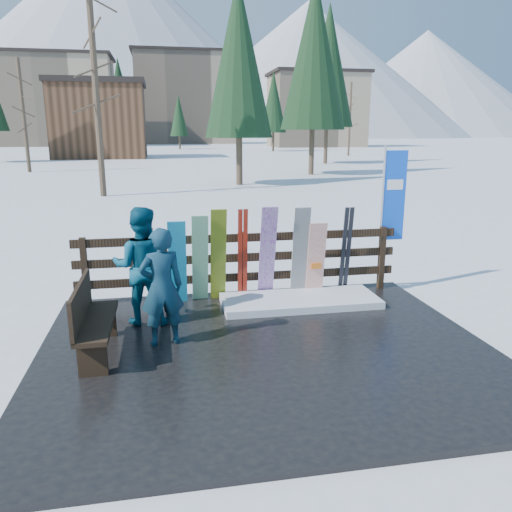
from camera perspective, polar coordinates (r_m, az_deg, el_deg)
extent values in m
plane|color=white|center=(6.84, 1.25, -11.02)|extent=(700.00, 700.00, 0.00)
cube|color=black|center=(6.82, 1.25, -10.71)|extent=(6.00, 5.00, 0.08)
cube|color=black|center=(8.66, -18.96, -1.75)|extent=(0.10, 0.10, 1.15)
cube|color=black|center=(8.56, -10.34, -1.38)|extent=(0.10, 0.10, 1.15)
cube|color=black|center=(8.65, -1.70, -0.99)|extent=(0.10, 0.10, 1.15)
cube|color=black|center=(8.94, 6.56, -0.59)|extent=(0.10, 0.10, 1.15)
cube|color=black|center=(9.40, 14.16, -0.21)|extent=(0.10, 0.10, 1.15)
cube|color=black|center=(8.71, -1.69, -2.42)|extent=(5.60, 0.05, 0.14)
cube|color=black|center=(8.62, -1.71, -0.18)|extent=(5.60, 0.05, 0.14)
cube|color=black|center=(8.54, -1.73, 2.09)|extent=(5.60, 0.05, 0.14)
cube|color=white|center=(8.43, 5.04, -5.11)|extent=(2.61, 1.00, 0.12)
cube|color=black|center=(6.74, -17.70, -7.18)|extent=(0.40, 1.50, 0.06)
cube|color=black|center=(6.28, -18.19, -11.05)|extent=(0.34, 0.06, 0.45)
cube|color=black|center=(7.38, -17.03, -7.16)|extent=(0.34, 0.06, 0.45)
cube|color=black|center=(6.68, -19.40, -5.06)|extent=(0.05, 1.50, 0.50)
cube|color=#1790BD|center=(8.31, -8.95, -0.78)|extent=(0.29, 0.29, 1.43)
cube|color=white|center=(8.32, -6.40, -0.34)|extent=(0.27, 0.46, 1.53)
cube|color=#DCFF26|center=(8.33, -4.33, 0.05)|extent=(0.26, 0.42, 1.62)
cube|color=silver|center=(8.46, 1.32, 0.36)|extent=(0.27, 0.43, 1.63)
cube|color=black|center=(8.60, 5.06, 0.39)|extent=(0.28, 0.26, 1.59)
cube|color=white|center=(8.71, 6.88, -0.41)|extent=(0.31, 0.22, 1.32)
cube|color=maroon|center=(8.45, -1.84, 0.14)|extent=(0.07, 0.17, 1.58)
cube|color=maroon|center=(8.46, -1.24, 0.17)|extent=(0.07, 0.17, 1.58)
cube|color=black|center=(8.91, 9.97, 0.62)|extent=(0.08, 0.23, 1.56)
cube|color=black|center=(8.94, 10.51, 0.64)|extent=(0.08, 0.23, 1.56)
cylinder|color=silver|center=(9.28, 14.13, 4.20)|extent=(0.04, 0.04, 2.60)
cube|color=blue|center=(9.32, 15.52, 6.64)|extent=(0.42, 0.02, 1.60)
imported|color=#154856|center=(6.75, -10.73, -3.52)|extent=(0.65, 0.49, 1.61)
imported|color=navy|center=(7.57, -12.95, -1.12)|extent=(0.93, 0.77, 1.77)
cube|color=tan|center=(118.06, -21.53, 16.00)|extent=(22.00, 14.00, 18.00)
cube|color=black|center=(118.90, -21.95, 20.47)|extent=(23.10, 14.70, 0.60)
cube|color=gray|center=(136.50, -7.84, 17.25)|extent=(26.00, 16.00, 22.00)
cube|color=black|center=(137.63, -8.01, 21.95)|extent=(27.30, 16.80, 0.60)
cube|color=tan|center=(105.87, 6.90, 16.09)|extent=(18.00, 12.00, 14.00)
cube|color=black|center=(106.41, 7.02, 20.02)|extent=(18.90, 12.60, 0.60)
cube|color=brown|center=(61.44, -17.40, 14.39)|extent=(10.00, 8.00, 8.00)
cube|color=black|center=(61.67, -17.71, 18.38)|extent=(10.50, 8.40, 0.60)
cylinder|color=#382B1E|center=(24.32, -17.91, 18.69)|extent=(0.28, 0.28, 10.32)
cone|color=black|center=(28.48, -1.99, 18.60)|extent=(3.74, 3.74, 10.38)
cone|color=black|center=(35.73, 6.57, 19.08)|extent=(4.41, 4.41, 12.25)
cylinder|color=#382B1E|center=(41.24, -25.01, 14.27)|extent=(0.28, 0.28, 8.03)
cone|color=black|center=(48.68, 8.18, 18.34)|extent=(4.84, 4.84, 13.43)
cylinder|color=#382B1E|center=(65.37, 10.67, 15.09)|extent=(0.28, 0.28, 8.86)
cone|color=black|center=(66.29, -15.23, 15.81)|extent=(4.01, 4.01, 11.13)
cone|color=black|center=(80.00, 1.99, 15.95)|extent=(4.09, 4.09, 11.35)
cone|color=black|center=(91.13, -8.79, 14.77)|extent=(3.18, 3.18, 8.84)
cone|color=white|center=(351.92, -16.41, 22.78)|extent=(260.00, 260.00, 120.00)
cone|color=white|center=(331.07, 5.88, 20.33)|extent=(200.00, 200.00, 80.00)
cone|color=white|center=(383.19, 18.67, 18.08)|extent=(180.00, 180.00, 70.00)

